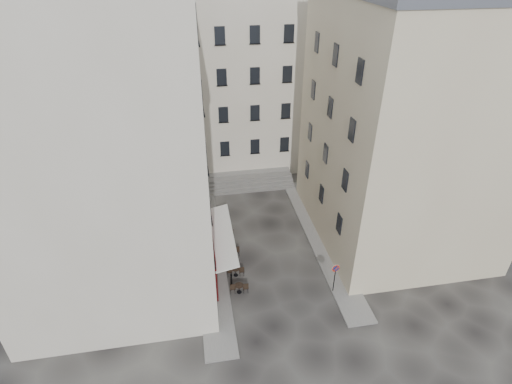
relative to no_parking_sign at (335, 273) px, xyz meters
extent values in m
plane|color=black|center=(-3.58, 2.88, -1.74)|extent=(90.00, 90.00, 0.00)
cube|color=slate|center=(-8.08, 6.88, -1.68)|extent=(2.00, 22.00, 0.12)
cube|color=slate|center=(0.92, 5.88, -1.68)|extent=(2.00, 18.00, 0.12)
cube|color=beige|center=(-14.08, 5.88, 8.26)|extent=(12.00, 16.00, 20.00)
cube|color=#C4B091|center=(6.92, 6.38, 7.26)|extent=(12.00, 14.00, 18.00)
cube|color=beige|center=(-4.58, 21.88, 7.26)|extent=(18.00, 10.00, 18.00)
cube|color=#480A0B|center=(-8.00, 3.88, 0.01)|extent=(0.25, 7.00, 3.50)
cube|color=black|center=(-7.96, 3.88, -0.34)|extent=(0.06, 3.85, 2.00)
cube|color=white|center=(-7.18, 3.88, 1.21)|extent=(1.58, 7.30, 0.41)
cube|color=#615F5C|center=(-3.58, 14.78, -1.64)|extent=(9.00, 1.80, 0.20)
cube|color=#615F5C|center=(-3.58, 15.23, -1.44)|extent=(9.00, 1.80, 0.20)
cube|color=#615F5C|center=(-3.58, 15.68, -1.24)|extent=(9.00, 1.80, 0.20)
cube|color=#615F5C|center=(-3.58, 16.13, -1.04)|extent=(9.00, 1.80, 0.20)
cylinder|color=black|center=(-6.83, 1.88, -1.29)|extent=(0.10, 0.10, 0.90)
sphere|color=black|center=(-6.83, 1.88, -0.82)|extent=(0.12, 0.12, 0.12)
cylinder|color=black|center=(-6.83, 5.38, -1.29)|extent=(0.10, 0.10, 0.90)
sphere|color=black|center=(-6.83, 5.38, -0.82)|extent=(0.12, 0.12, 0.12)
cylinder|color=black|center=(-6.83, 8.88, -1.29)|extent=(0.10, 0.10, 0.90)
sphere|color=black|center=(-6.83, 8.88, -0.82)|extent=(0.12, 0.12, 0.12)
cylinder|color=black|center=(0.00, 0.01, -0.53)|extent=(0.06, 0.06, 2.42)
cylinder|color=red|center=(0.00, 0.00, 0.43)|extent=(0.56, 0.08, 0.56)
cylinder|color=navy|center=(0.00, -0.02, 0.43)|extent=(0.41, 0.08, 0.41)
cube|color=red|center=(0.00, -0.05, 0.43)|extent=(0.33, 0.06, 0.33)
cylinder|color=black|center=(-6.40, 1.03, -1.67)|extent=(0.35, 0.35, 0.02)
cylinder|color=black|center=(-6.40, 1.03, -1.35)|extent=(0.05, 0.05, 0.69)
cylinder|color=black|center=(-6.40, 1.03, -1.03)|extent=(0.59, 0.59, 0.04)
cube|color=black|center=(-5.95, 1.03, -1.30)|extent=(0.37, 0.37, 0.88)
cube|color=black|center=(-6.84, 1.13, -1.30)|extent=(0.37, 0.37, 0.88)
cylinder|color=black|center=(-6.41, 2.73, -1.67)|extent=(0.34, 0.34, 0.02)
cylinder|color=black|center=(-6.41, 2.73, -1.36)|extent=(0.05, 0.05, 0.66)
cylinder|color=black|center=(-6.41, 2.73, -1.06)|extent=(0.57, 0.57, 0.04)
cube|color=black|center=(-5.99, 2.73, -1.32)|extent=(0.36, 0.36, 0.85)
cube|color=black|center=(-6.84, 2.82, -1.32)|extent=(0.36, 0.36, 0.85)
cylinder|color=black|center=(-6.53, 4.95, -1.67)|extent=(0.38, 0.38, 0.02)
cylinder|color=black|center=(-6.53, 4.95, -1.32)|extent=(0.05, 0.05, 0.74)
cylinder|color=black|center=(-6.53, 4.95, -0.97)|extent=(0.64, 0.64, 0.04)
cube|color=black|center=(-6.06, 4.95, -1.26)|extent=(0.40, 0.40, 0.96)
cube|color=black|center=(-7.01, 5.05, -1.26)|extent=(0.40, 0.40, 0.96)
cylinder|color=black|center=(-6.88, 5.78, -1.67)|extent=(0.36, 0.36, 0.02)
cylinder|color=black|center=(-6.88, 5.78, -1.34)|extent=(0.05, 0.05, 0.70)
cylinder|color=black|center=(-6.88, 5.78, -1.02)|extent=(0.60, 0.60, 0.04)
cube|color=black|center=(-6.43, 5.78, -1.29)|extent=(0.38, 0.38, 0.90)
cube|color=black|center=(-7.32, 5.88, -1.29)|extent=(0.38, 0.38, 0.90)
cylinder|color=black|center=(-6.67, 7.29, -1.67)|extent=(0.36, 0.36, 0.02)
cylinder|color=black|center=(-6.67, 7.29, -1.34)|extent=(0.05, 0.05, 0.70)
cylinder|color=black|center=(-6.67, 7.29, -1.02)|extent=(0.60, 0.60, 0.04)
cube|color=black|center=(-6.22, 7.29, -1.29)|extent=(0.38, 0.38, 0.90)
cube|color=black|center=(-7.13, 7.39, -1.29)|extent=(0.38, 0.38, 0.90)
imported|color=black|center=(-6.78, 6.45, -0.85)|extent=(0.68, 0.48, 1.79)
camera|label=1|loc=(-8.64, -18.69, 18.69)|focal=28.00mm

